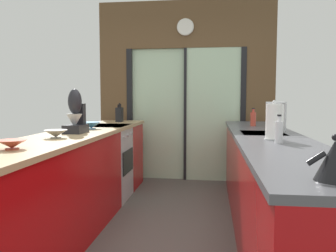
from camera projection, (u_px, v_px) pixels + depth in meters
name	position (u px, v px, depth m)	size (l,w,h in m)	color
ground_plane	(172.00, 221.00, 3.52)	(5.04, 7.60, 0.02)	#4C4742
back_wall_unit	(185.00, 80.00, 5.17)	(2.64, 0.12, 2.70)	brown
left_counter_run	(67.00, 184.00, 3.13)	(0.62, 3.80, 0.92)	#AD0C0F
right_counter_run	(268.00, 186.00, 3.07)	(0.62, 3.80, 0.92)	#AD0C0F
sink_faucet	(282.00, 113.00, 3.24)	(0.19, 0.02, 0.30)	#B7BABC
oven_range	(105.00, 163.00, 4.24)	(0.60, 0.60, 0.92)	#B7BABC
mixing_bowl_near	(12.00, 144.00, 2.23)	(0.20, 0.20, 0.06)	#BC4C38
mixing_bowl_mid	(56.00, 134.00, 2.85)	(0.19, 0.19, 0.07)	gray
mixing_bowl_far	(91.00, 125.00, 3.69)	(0.21, 0.21, 0.08)	teal
knife_block	(119.00, 114.00, 4.82)	(0.08, 0.14, 0.26)	black
stand_mixer	(76.00, 116.00, 3.27)	(0.17, 0.27, 0.42)	black
kettle	(335.00, 161.00, 1.38)	(0.24, 0.16, 0.19)	black
soap_bottle_near	(279.00, 132.00, 2.51)	(0.06, 0.06, 0.21)	silver
soap_bottle_far	(253.00, 119.00, 4.07)	(0.07, 0.07, 0.22)	#B23D2D
paper_towel_roll	(274.00, 122.00, 2.72)	(0.14, 0.14, 0.32)	#B7BABC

